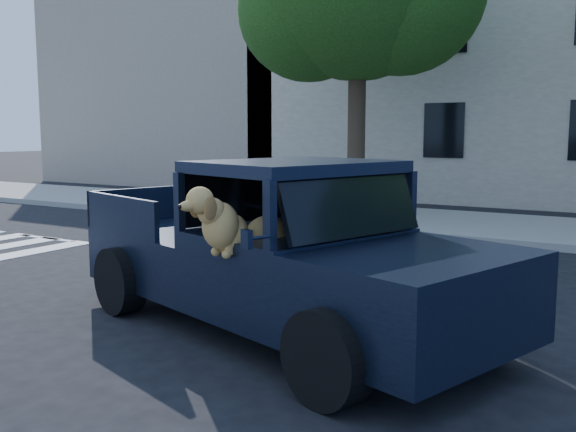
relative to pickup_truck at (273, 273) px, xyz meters
The scene contains 4 objects.
ground 1.24m from the pickup_truck, 40.16° to the right, with size 120.00×120.00×0.00m, color black.
far_sidewalk 8.57m from the pickup_truck, 84.49° to the left, with size 60.00×4.00×0.15m, color gray.
building_left 21.50m from the pickup_truck, 131.89° to the left, with size 12.00×6.00×8.00m, color tan.
pickup_truck is the anchor object (origin of this frame).
Camera 1 is at (2.87, -5.10, 2.16)m, focal length 40.00 mm.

